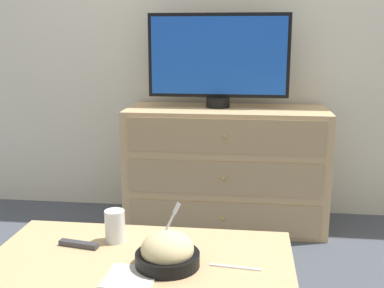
# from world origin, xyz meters

# --- Properties ---
(ground_plane) EXTENTS (12.00, 12.00, 0.00)m
(ground_plane) POSITION_xyz_m (0.00, 0.00, 0.00)
(ground_plane) COLOR #474C56
(wall_back) EXTENTS (12.00, 0.05, 2.60)m
(wall_back) POSITION_xyz_m (0.00, 0.03, 1.30)
(wall_back) COLOR silver
(wall_back) RESTS_ON ground_plane
(dresser) EXTENTS (1.15, 0.47, 0.70)m
(dresser) POSITION_xyz_m (0.15, -0.25, 0.35)
(dresser) COLOR tan
(dresser) RESTS_ON ground_plane
(tv) EXTENTS (0.81, 0.14, 0.54)m
(tv) POSITION_xyz_m (0.09, -0.21, 0.99)
(tv) COLOR black
(tv) RESTS_ON dresser
(coffee_table) EXTENTS (1.00, 0.54, 0.40)m
(coffee_table) POSITION_xyz_m (-0.07, -1.57, 0.35)
(coffee_table) COLOR tan
(coffee_table) RESTS_ON ground_plane
(takeout_bowl) EXTENTS (0.21, 0.21, 0.19)m
(takeout_bowl) POSITION_xyz_m (0.03, -1.62, 0.44)
(takeout_bowl) COLOR black
(takeout_bowl) RESTS_ON coffee_table
(drink_cup) EXTENTS (0.07, 0.07, 0.11)m
(drink_cup) POSITION_xyz_m (-0.18, -1.46, 0.45)
(drink_cup) COLOR beige
(drink_cup) RESTS_ON coffee_table
(napkin) EXTENTS (0.16, 0.16, 0.00)m
(napkin) POSITION_xyz_m (-0.06, -1.71, 0.40)
(napkin) COLOR silver
(napkin) RESTS_ON coffee_table
(knife) EXTENTS (0.16, 0.03, 0.01)m
(knife) POSITION_xyz_m (0.25, -1.61, 0.40)
(knife) COLOR white
(knife) RESTS_ON coffee_table
(remote_control) EXTENTS (0.15, 0.05, 0.02)m
(remote_control) POSITION_xyz_m (-0.29, -1.52, 0.41)
(remote_control) COLOR #38383D
(remote_control) RESTS_ON coffee_table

